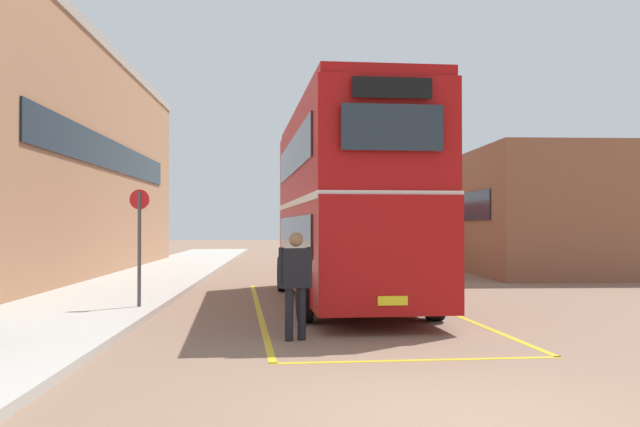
{
  "coord_description": "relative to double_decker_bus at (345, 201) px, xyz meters",
  "views": [
    {
      "loc": [
        -1.74,
        -7.26,
        1.93
      ],
      "look_at": [
        -0.76,
        12.99,
        2.25
      ],
      "focal_mm": 40.18,
      "sensor_mm": 36.0,
      "label": 1
    }
  ],
  "objects": [
    {
      "name": "single_deck_bus",
      "position": [
        3.72,
        18.53,
        -0.87
      ],
      "size": [
        3.58,
        9.45,
        3.02
      ],
      "color": "black",
      "rests_on": "ground"
    },
    {
      "name": "ground_plane",
      "position": [
        0.27,
        4.12,
        -2.51
      ],
      "size": [
        135.6,
        135.6,
        0.0
      ],
      "primitive_type": "plane",
      "color": "#846651"
    },
    {
      "name": "pedestrian_boarding",
      "position": [
        -1.3,
        -5.61,
        -1.46
      ],
      "size": [
        0.56,
        0.4,
        1.8
      ],
      "color": "black",
      "rests_on": "ground"
    },
    {
      "name": "sidewalk_left",
      "position": [
        -6.23,
        6.52,
        -2.44
      ],
      "size": [
        4.0,
        57.6,
        0.14
      ],
      "primitive_type": "cube",
      "color": "#B2ADA3",
      "rests_on": "ground"
    },
    {
      "name": "brick_building_left",
      "position": [
        -10.98,
        9.39,
        1.73
      ],
      "size": [
        6.43,
        25.18,
        8.49
      ],
      "color": "#AD7A56",
      "rests_on": "ground"
    },
    {
      "name": "double_decker_bus",
      "position": [
        0.0,
        0.0,
        0.0
      ],
      "size": [
        3.42,
        10.93,
        4.75
      ],
      "color": "black",
      "rests_on": "ground"
    },
    {
      "name": "bay_marking_yellow",
      "position": [
        0.06,
        -1.99,
        -2.51
      ],
      "size": [
        5.13,
        13.07,
        0.01
      ],
      "color": "gold",
      "rests_on": "ground"
    },
    {
      "name": "bus_stop_sign",
      "position": [
        -4.66,
        -1.72,
        -0.83
      ],
      "size": [
        0.44,
        0.08,
        2.56
      ],
      "color": "#4C4C51",
      "rests_on": "sidewalk_left"
    },
    {
      "name": "depot_building_right",
      "position": [
        9.44,
        12.45,
        -0.11
      ],
      "size": [
        7.41,
        13.62,
        4.81
      ],
      "color": "brown",
      "rests_on": "ground"
    }
  ]
}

